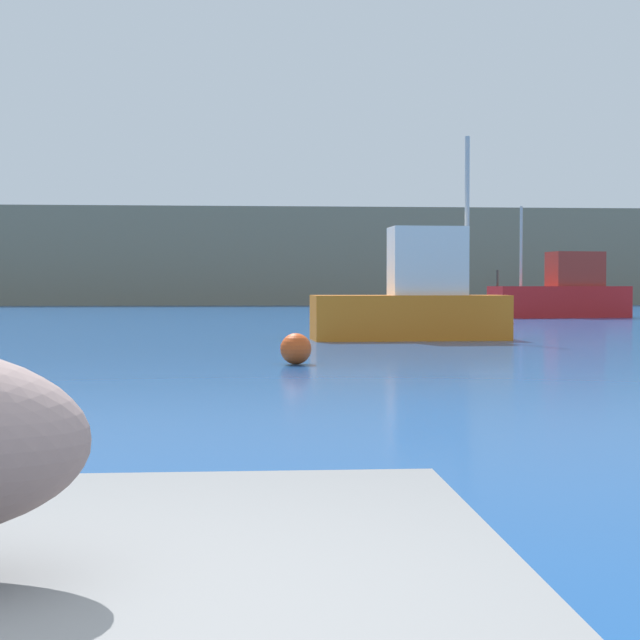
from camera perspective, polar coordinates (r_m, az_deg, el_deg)
name	(u,v)px	position (r m, az deg, el deg)	size (l,w,h in m)	color
hillside_backdrop	(248,259)	(78.07, -4.23, 3.56)	(140.00, 16.38, 7.08)	#7F755B
fishing_boat_orange	(415,300)	(25.14, 5.56, 1.14)	(5.05, 1.79, 5.21)	orange
fishing_boat_red	(563,294)	(44.19, 13.97, 1.49)	(6.26, 2.63, 4.84)	red
mooring_buoy	(296,349)	(17.14, -1.42, -1.69)	(0.55, 0.55, 0.55)	#E54C19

